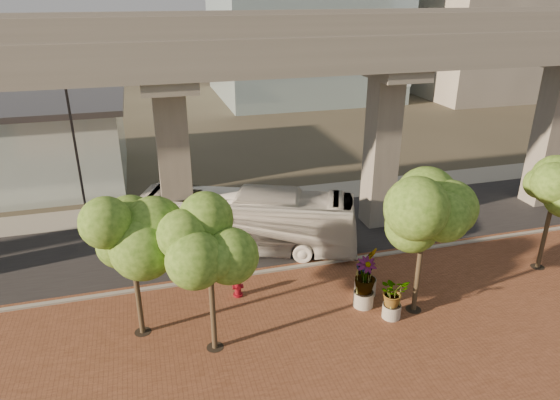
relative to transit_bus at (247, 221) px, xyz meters
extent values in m
plane|color=#3A362A|center=(2.42, -0.87, -1.69)|extent=(160.00, 160.00, 0.00)
cube|color=brown|center=(2.42, -8.87, -1.66)|extent=(70.00, 13.00, 0.06)
cube|color=black|center=(2.42, 1.13, -1.67)|extent=(90.00, 8.00, 0.04)
cube|color=gray|center=(2.42, -2.87, -1.61)|extent=(70.00, 0.25, 0.16)
cube|color=gray|center=(2.42, 6.63, -1.66)|extent=(90.00, 3.00, 0.06)
cube|color=gray|center=(2.42, -0.47, 8.81)|extent=(72.00, 2.40, 1.80)
cube|color=gray|center=(2.42, 2.73, 8.81)|extent=(72.00, 2.40, 1.80)
cube|color=gray|center=(2.42, -1.57, 10.21)|extent=(72.00, 0.12, 1.00)
cube|color=gray|center=(2.42, 3.83, 10.21)|extent=(72.00, 0.12, 1.00)
cube|color=#A9A498|center=(40.42, 35.13, 10.31)|extent=(18.00, 16.00, 24.00)
imported|color=silver|center=(0.00, 0.00, 0.00)|extent=(12.28, 7.28, 3.38)
cylinder|color=maroon|center=(-1.45, -4.55, -1.58)|extent=(0.46, 0.46, 0.10)
cylinder|color=maroon|center=(-1.45, -4.55, -1.21)|extent=(0.31, 0.31, 0.74)
sphere|color=maroon|center=(-1.45, -4.55, -0.84)|extent=(0.36, 0.36, 0.36)
cylinder|color=maroon|center=(-1.45, -4.55, -0.68)|extent=(0.10, 0.10, 0.13)
cylinder|color=maroon|center=(-1.45, -4.55, -1.15)|extent=(0.51, 0.20, 0.20)
cylinder|color=gray|center=(4.75, -8.03, -1.31)|extent=(0.82, 0.82, 0.64)
imported|color=#2F5616|center=(4.75, -8.03, -0.31)|extent=(1.82, 1.82, 1.36)
cylinder|color=gray|center=(3.92, -6.89, -1.27)|extent=(0.93, 0.93, 0.72)
imported|color=#2F5616|center=(3.92, -6.89, -0.06)|extent=(2.27, 2.27, 1.70)
cylinder|color=#A19D92|center=(4.39, -6.04, -1.23)|extent=(1.03, 1.03, 0.80)
imported|color=#2F5616|center=(4.39, -6.04, 0.03)|extent=(2.29, 2.29, 1.72)
cylinder|color=#483C29|center=(-5.88, -6.13, 0.06)|extent=(0.22, 0.22, 3.38)
cylinder|color=black|center=(-5.88, -6.13, -1.62)|extent=(0.70, 0.70, 0.01)
cylinder|color=#483C29|center=(-3.08, -7.94, 0.17)|extent=(0.22, 0.22, 3.60)
cylinder|color=black|center=(-3.08, -7.94, -1.62)|extent=(0.70, 0.70, 0.01)
cylinder|color=#483C29|center=(5.99, -7.81, 0.19)|extent=(0.22, 0.22, 3.64)
cylinder|color=black|center=(5.99, -7.81, -1.62)|extent=(0.70, 0.70, 0.01)
cylinder|color=#483C29|center=(14.15, -6.22, 0.01)|extent=(0.22, 0.22, 3.28)
cylinder|color=black|center=(14.15, -6.22, -1.62)|extent=(0.70, 0.70, 0.01)
cylinder|color=#2B2B2F|center=(-8.89, 6.01, 2.68)|extent=(0.15, 0.15, 8.66)
cube|color=#2B2B2F|center=(-8.89, 5.47, 7.01)|extent=(0.16, 1.08, 0.16)
cube|color=silver|center=(-8.89, 4.93, 6.90)|extent=(0.43, 0.22, 0.13)
cylinder|color=#2A2B2F|center=(11.73, 5.57, 2.25)|extent=(0.14, 0.14, 7.80)
cube|color=#2A2B2F|center=(11.73, 5.09, 6.15)|extent=(0.15, 0.97, 0.15)
cube|color=silver|center=(11.73, 4.60, 6.05)|extent=(0.39, 0.19, 0.12)
camera|label=1|loc=(-4.96, -24.32, 11.81)|focal=32.00mm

